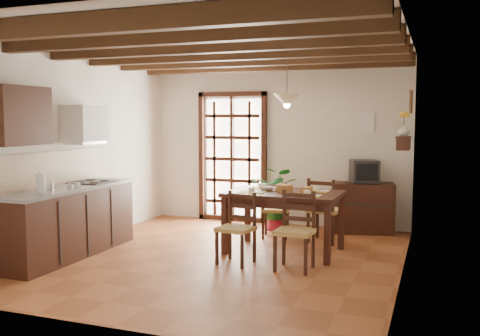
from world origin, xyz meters
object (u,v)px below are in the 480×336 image
at_px(sideboard, 363,208).
at_px(potted_plant, 277,195).
at_px(kitchen_counter, 68,221).
at_px(chair_near_left, 236,241).
at_px(dining_table, 284,200).
at_px(pendant_lamp, 287,99).
at_px(crt_tv, 364,171).
at_px(chair_near_right, 295,245).
at_px(chair_far_right, 324,222).
at_px(chair_far_left, 276,220).

distance_m(sideboard, potted_plant, 1.40).
relative_size(kitchen_counter, chair_near_left, 2.51).
bearing_deg(dining_table, pendant_lamp, 91.78).
bearing_deg(sideboard, dining_table, -128.88).
xyz_separation_m(chair_near_left, crt_tv, (1.26, 2.39, 0.71)).
bearing_deg(chair_near_right, dining_table, 115.90).
relative_size(chair_near_right, crt_tv, 1.83).
relative_size(dining_table, sideboard, 1.66).
bearing_deg(chair_far_right, pendant_lamp, 68.66).
xyz_separation_m(chair_far_right, potted_plant, (-0.91, 0.61, 0.27)).
bearing_deg(sideboard, pendant_lamp, -130.40).
relative_size(kitchen_counter, chair_far_right, 2.36).
distance_m(potted_plant, pendant_lamp, 2.04).
bearing_deg(crt_tv, kitchen_counter, -160.99).
height_order(chair_far_right, sideboard, chair_far_right).
bearing_deg(chair_far_left, chair_near_right, 104.38).
bearing_deg(chair_near_right, chair_near_left, 179.93).
bearing_deg(chair_near_left, chair_far_left, 96.08).
xyz_separation_m(crt_tv, potted_plant, (-1.36, -0.25, -0.42)).
distance_m(chair_near_right, potted_plant, 2.35).
xyz_separation_m(kitchen_counter, chair_near_left, (2.22, 0.43, -0.19)).
bearing_deg(chair_near_right, crt_tv, 79.98).
relative_size(dining_table, chair_near_left, 1.73).
distance_m(chair_near_left, chair_far_left, 1.56).
relative_size(kitchen_counter, chair_far_left, 2.59).
bearing_deg(dining_table, chair_far_right, 64.09).
bearing_deg(kitchen_counter, pendant_lamp, 26.32).
xyz_separation_m(chair_near_right, pendant_lamp, (-0.36, 0.89, 1.78)).
xyz_separation_m(chair_near_left, pendant_lamp, (0.40, 0.87, 1.80)).
height_order(chair_near_right, chair_far_right, chair_far_right).
xyz_separation_m(chair_near_left, potted_plant, (-0.10, 2.14, 0.29)).
bearing_deg(potted_plant, chair_far_right, -33.67).
bearing_deg(pendant_lamp, kitchen_counter, -153.68).
xyz_separation_m(chair_near_right, crt_tv, (0.50, 2.41, 0.69)).
distance_m(kitchen_counter, chair_far_left, 3.02).
distance_m(chair_far_left, sideboard, 1.48).
distance_m(chair_near_left, chair_near_right, 0.76).
distance_m(sideboard, pendant_lamp, 2.43).
bearing_deg(chair_near_left, crt_tv, 70.13).
height_order(kitchen_counter, chair_far_left, kitchen_counter).
xyz_separation_m(kitchen_counter, sideboard, (3.48, 2.83, -0.07)).
xyz_separation_m(chair_far_left, chair_far_right, (0.76, -0.02, 0.03)).
height_order(dining_table, chair_far_right, chair_far_right).
height_order(kitchen_counter, dining_table, kitchen_counter).
xyz_separation_m(dining_table, chair_near_left, (-0.40, -0.77, -0.44)).
height_order(chair_far_right, crt_tv, crt_tv).
xyz_separation_m(dining_table, potted_plant, (-0.51, 1.37, -0.15)).
bearing_deg(chair_far_right, chair_far_left, 7.89).
bearing_deg(chair_near_right, sideboard, 80.00).
distance_m(chair_near_right, pendant_lamp, 2.02).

